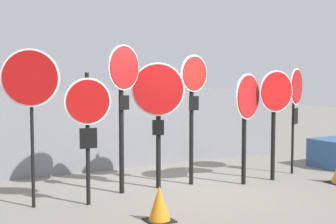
# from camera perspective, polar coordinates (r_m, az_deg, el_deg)

# --- Properties ---
(ground_plane) EXTENTS (40.00, 40.00, 0.00)m
(ground_plane) POSITION_cam_1_polar(r_m,az_deg,el_deg) (8.60, 1.91, -9.21)
(ground_plane) COLOR gray
(fence_back) EXTENTS (8.15, 0.12, 1.73)m
(fence_back) POSITION_cam_1_polar(r_m,az_deg,el_deg) (10.39, -4.44, -2.02)
(fence_back) COLOR slate
(fence_back) RESTS_ON ground
(stop_sign_0) EXTENTS (0.82, 0.37, 2.44)m
(stop_sign_0) POSITION_cam_1_polar(r_m,az_deg,el_deg) (7.34, -16.42, 3.03)
(stop_sign_0) COLOR black
(stop_sign_0) RESTS_ON ground
(stop_sign_1) EXTENTS (0.72, 0.16, 2.08)m
(stop_sign_1) POSITION_cam_1_polar(r_m,az_deg,el_deg) (7.32, -9.73, -0.15)
(stop_sign_1) COLOR black
(stop_sign_1) RESTS_ON ground
(stop_sign_2) EXTENTS (0.71, 0.35, 2.56)m
(stop_sign_2) POSITION_cam_1_polar(r_m,az_deg,el_deg) (7.99, -5.50, 2.70)
(stop_sign_2) COLOR black
(stop_sign_2) RESTS_ON ground
(stop_sign_3) EXTENTS (0.83, 0.51, 2.27)m
(stop_sign_3) POSITION_cam_1_polar(r_m,az_deg,el_deg) (8.31, -1.21, 1.26)
(stop_sign_3) COLOR black
(stop_sign_3) RESTS_ON ground
(stop_sign_4) EXTENTS (0.66, 0.20, 2.41)m
(stop_sign_4) POSITION_cam_1_polar(r_m,az_deg,el_deg) (8.63, 3.09, 2.24)
(stop_sign_4) COLOR black
(stop_sign_4) RESTS_ON ground
(stop_sign_5) EXTENTS (0.79, 0.35, 2.07)m
(stop_sign_5) POSITION_cam_1_polar(r_m,az_deg,el_deg) (8.75, 9.59, 0.57)
(stop_sign_5) COLOR black
(stop_sign_5) RESTS_ON ground
(stop_sign_6) EXTENTS (0.80, 0.15, 2.14)m
(stop_sign_6) POSITION_cam_1_polar(r_m,az_deg,el_deg) (9.21, 12.97, 0.99)
(stop_sign_6) COLOR black
(stop_sign_6) RESTS_ON ground
(stop_sign_7) EXTENTS (0.67, 0.38, 2.18)m
(stop_sign_7) POSITION_cam_1_polar(r_m,az_deg,el_deg) (9.95, 15.32, 2.01)
(stop_sign_7) COLOR black
(stop_sign_7) RESTS_ON ground
(traffic_cone_0) EXTENTS (0.37, 0.37, 0.50)m
(traffic_cone_0) POSITION_cam_1_polar(r_m,az_deg,el_deg) (6.64, -1.06, -11.14)
(traffic_cone_0) COLOR black
(traffic_cone_0) RESTS_ON ground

